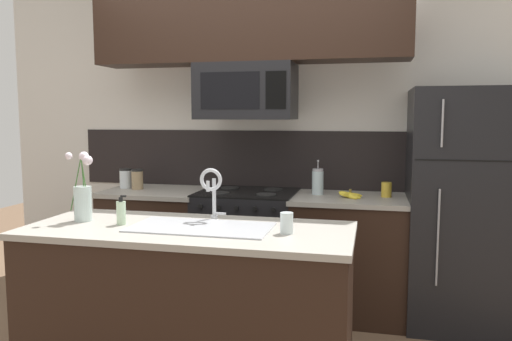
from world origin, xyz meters
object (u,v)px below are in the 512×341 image
object	(u,v)px
sink_faucet	(212,187)
drinking_glass	(287,223)
refrigerator	(471,209)
storage_jar_medium	(137,179)
banana_bunch	(350,195)
dish_soap_bottle	(121,212)
microwave	(246,92)
flower_vase	(83,199)
stove_range	(247,249)
french_press	(318,182)
storage_jar_tall	(126,178)
coffee_tin	(386,190)

from	to	relation	value
sink_faucet	drinking_glass	bearing A→B (deg)	-24.42
refrigerator	storage_jar_medium	bearing A→B (deg)	-179.51
banana_bunch	dish_soap_bottle	bearing A→B (deg)	-134.69
microwave	drinking_glass	xyz separation A→B (m)	(0.53, -1.25, -0.73)
refrigerator	flower_vase	size ratio (longest dim) A/B	4.28
dish_soap_bottle	drinking_glass	world-z (taller)	dish_soap_bottle
stove_range	dish_soap_bottle	bearing A→B (deg)	-107.46
microwave	sink_faucet	bearing A→B (deg)	-86.73
sink_faucet	banana_bunch	bearing A→B (deg)	53.47
french_press	flower_vase	xyz separation A→B (m)	(-1.21, -1.29, 0.03)
refrigerator	french_press	distance (m)	1.11
storage_jar_medium	drinking_glass	bearing A→B (deg)	-40.88
microwave	dish_soap_bottle	world-z (taller)	microwave
refrigerator	dish_soap_bottle	xyz separation A→B (m)	(-2.05, -1.29, 0.13)
storage_jar_medium	drinking_glass	size ratio (longest dim) A/B	1.51
microwave	sink_faucet	xyz separation A→B (m)	(0.06, -1.04, -0.59)
storage_jar_tall	stove_range	bearing A→B (deg)	-1.99
storage_jar_medium	sink_faucet	xyz separation A→B (m)	(0.99, -1.06, 0.12)
refrigerator	storage_jar_tall	world-z (taller)	refrigerator
storage_jar_tall	french_press	distance (m)	1.61
storage_jar_medium	french_press	world-z (taller)	french_press
dish_soap_bottle	storage_jar_tall	bearing A→B (deg)	116.85
storage_jar_tall	banana_bunch	world-z (taller)	storage_jar_tall
stove_range	flower_vase	world-z (taller)	flower_vase
banana_bunch	flower_vase	size ratio (longest dim) A/B	0.48
storage_jar_medium	flower_vase	bearing A→B (deg)	-77.35
coffee_tin	drinking_glass	distance (m)	1.42
microwave	coffee_tin	xyz separation A→B (m)	(1.06, 0.07, -0.73)
french_press	microwave	bearing A→B (deg)	-171.55
stove_range	microwave	distance (m)	1.23
coffee_tin	sink_faucet	xyz separation A→B (m)	(-1.00, -1.11, 0.14)
storage_jar_medium	flower_vase	world-z (taller)	flower_vase
banana_bunch	drinking_glass	xyz separation A→B (m)	(-0.27, -1.21, 0.03)
french_press	dish_soap_bottle	bearing A→B (deg)	-125.38
dish_soap_bottle	banana_bunch	bearing A→B (deg)	45.31
storage_jar_medium	french_press	xyz separation A→B (m)	(1.48, 0.06, 0.02)
storage_jar_medium	coffee_tin	xyz separation A→B (m)	(1.99, 0.05, -0.03)
microwave	sink_faucet	distance (m)	1.19
stove_range	coffee_tin	xyz separation A→B (m)	(1.06, 0.05, 0.50)
french_press	drinking_glass	size ratio (longest dim) A/B	2.44
french_press	stove_range	bearing A→B (deg)	-173.72
refrigerator	dish_soap_bottle	world-z (taller)	refrigerator
storage_jar_tall	storage_jar_medium	world-z (taller)	storage_jar_medium
drinking_glass	flower_vase	distance (m)	1.19
sink_faucet	drinking_glass	size ratio (longest dim) A/B	2.80
stove_range	flower_vase	distance (m)	1.51
storage_jar_tall	banana_bunch	bearing A→B (deg)	-2.98
flower_vase	stove_range	bearing A→B (deg)	61.80
refrigerator	french_press	world-z (taller)	refrigerator
refrigerator	french_press	xyz separation A→B (m)	(-1.10, 0.04, 0.16)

